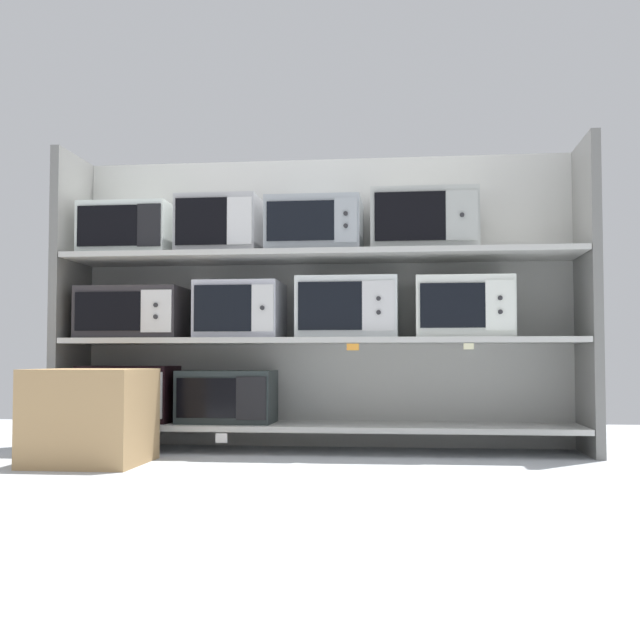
{
  "coord_description": "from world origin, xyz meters",
  "views": [
    {
      "loc": [
        0.48,
        -4.33,
        0.5
      ],
      "look_at": [
        0.0,
        0.0,
        0.72
      ],
      "focal_mm": 44.48,
      "sensor_mm": 36.0,
      "label": 1
    }
  ],
  "objects_px": {
    "microwave_0": "(128,394)",
    "microwave_6": "(129,231)",
    "microwave_1": "(227,397)",
    "shipping_carton": "(91,416)",
    "microwave_5": "(463,308)",
    "microwave_7": "(220,227)",
    "microwave_9": "(424,222)",
    "microwave_3": "(241,310)",
    "microwave_8": "(315,227)",
    "microwave_4": "(348,308)",
    "microwave_2": "(134,313)"
  },
  "relations": [
    {
      "from": "microwave_4",
      "to": "microwave_9",
      "type": "relative_size",
      "value": 0.95
    },
    {
      "from": "microwave_0",
      "to": "shipping_carton",
      "type": "height_order",
      "value": "microwave_0"
    },
    {
      "from": "microwave_2",
      "to": "microwave_5",
      "type": "xyz_separation_m",
      "value": [
        1.84,
        0.0,
        0.02
      ]
    },
    {
      "from": "microwave_3",
      "to": "microwave_6",
      "type": "distance_m",
      "value": 0.8
    },
    {
      "from": "microwave_3",
      "to": "shipping_carton",
      "type": "height_order",
      "value": "microwave_3"
    },
    {
      "from": "microwave_0",
      "to": "microwave_7",
      "type": "distance_m",
      "value": 1.08
    },
    {
      "from": "microwave_1",
      "to": "microwave_9",
      "type": "bearing_deg",
      "value": -0.01
    },
    {
      "from": "microwave_5",
      "to": "microwave_6",
      "type": "relative_size",
      "value": 1.02
    },
    {
      "from": "microwave_0",
      "to": "microwave_1",
      "type": "relative_size",
      "value": 0.99
    },
    {
      "from": "microwave_1",
      "to": "microwave_9",
      "type": "height_order",
      "value": "microwave_9"
    },
    {
      "from": "microwave_8",
      "to": "shipping_carton",
      "type": "distance_m",
      "value": 1.57
    },
    {
      "from": "microwave_3",
      "to": "microwave_7",
      "type": "relative_size",
      "value": 1.02
    },
    {
      "from": "microwave_4",
      "to": "microwave_6",
      "type": "bearing_deg",
      "value": 180.0
    },
    {
      "from": "microwave_1",
      "to": "shipping_carton",
      "type": "relative_size",
      "value": 1.0
    },
    {
      "from": "microwave_0",
      "to": "microwave_6",
      "type": "relative_size",
      "value": 1.03
    },
    {
      "from": "microwave_0",
      "to": "microwave_8",
      "type": "xyz_separation_m",
      "value": [
        1.06,
        0.0,
        0.93
      ]
    },
    {
      "from": "microwave_0",
      "to": "microwave_2",
      "type": "bearing_deg",
      "value": 0.24
    },
    {
      "from": "shipping_carton",
      "to": "microwave_1",
      "type": "bearing_deg",
      "value": 50.38
    },
    {
      "from": "microwave_7",
      "to": "shipping_carton",
      "type": "height_order",
      "value": "microwave_7"
    },
    {
      "from": "microwave_0",
      "to": "microwave_3",
      "type": "xyz_separation_m",
      "value": [
        0.64,
        -0.0,
        0.47
      ]
    },
    {
      "from": "microwave_5",
      "to": "microwave_9",
      "type": "height_order",
      "value": "microwave_9"
    },
    {
      "from": "microwave_6",
      "to": "microwave_8",
      "type": "bearing_deg",
      "value": 0.01
    },
    {
      "from": "microwave_2",
      "to": "microwave_9",
      "type": "distance_m",
      "value": 1.7
    },
    {
      "from": "microwave_4",
      "to": "microwave_8",
      "type": "height_order",
      "value": "microwave_8"
    },
    {
      "from": "microwave_0",
      "to": "microwave_1",
      "type": "height_order",
      "value": "microwave_0"
    },
    {
      "from": "microwave_2",
      "to": "microwave_9",
      "type": "xyz_separation_m",
      "value": [
        1.63,
        -0.0,
        0.49
      ]
    },
    {
      "from": "shipping_carton",
      "to": "microwave_2",
      "type": "bearing_deg",
      "value": 91.28
    },
    {
      "from": "microwave_2",
      "to": "shipping_carton",
      "type": "relative_size",
      "value": 1.1
    },
    {
      "from": "microwave_1",
      "to": "microwave_2",
      "type": "distance_m",
      "value": 0.71
    },
    {
      "from": "microwave_5",
      "to": "microwave_7",
      "type": "distance_m",
      "value": 1.42
    },
    {
      "from": "microwave_0",
      "to": "microwave_9",
      "type": "xyz_separation_m",
      "value": [
        1.66,
        -0.0,
        0.94
      ]
    },
    {
      "from": "microwave_7",
      "to": "microwave_8",
      "type": "xyz_separation_m",
      "value": [
        0.54,
        0.0,
        -0.01
      ]
    },
    {
      "from": "microwave_4",
      "to": "microwave_3",
      "type": "bearing_deg",
      "value": -179.99
    },
    {
      "from": "microwave_2",
      "to": "microwave_3",
      "type": "distance_m",
      "value": 0.61
    },
    {
      "from": "microwave_1",
      "to": "shipping_carton",
      "type": "bearing_deg",
      "value": -129.62
    },
    {
      "from": "microwave_2",
      "to": "microwave_5",
      "type": "distance_m",
      "value": 1.84
    },
    {
      "from": "microwave_1",
      "to": "microwave_5",
      "type": "xyz_separation_m",
      "value": [
        1.3,
        0.0,
        0.49
      ]
    },
    {
      "from": "microwave_3",
      "to": "microwave_7",
      "type": "distance_m",
      "value": 0.49
    },
    {
      "from": "microwave_1",
      "to": "microwave_9",
      "type": "distance_m",
      "value": 1.45
    },
    {
      "from": "microwave_8",
      "to": "shipping_carton",
      "type": "height_order",
      "value": "microwave_8"
    },
    {
      "from": "microwave_2",
      "to": "microwave_0",
      "type": "bearing_deg",
      "value": -179.76
    },
    {
      "from": "microwave_6",
      "to": "microwave_5",
      "type": "bearing_deg",
      "value": 0.01
    },
    {
      "from": "microwave_1",
      "to": "shipping_carton",
      "type": "xyz_separation_m",
      "value": [
        -0.52,
        -0.63,
        -0.07
      ]
    },
    {
      "from": "microwave_5",
      "to": "microwave_3",
      "type": "bearing_deg",
      "value": -179.98
    },
    {
      "from": "microwave_1",
      "to": "microwave_5",
      "type": "relative_size",
      "value": 1.01
    },
    {
      "from": "microwave_0",
      "to": "microwave_6",
      "type": "bearing_deg",
      "value": -179.99
    },
    {
      "from": "microwave_0",
      "to": "microwave_2",
      "type": "distance_m",
      "value": 0.46
    },
    {
      "from": "microwave_0",
      "to": "microwave_8",
      "type": "distance_m",
      "value": 1.41
    },
    {
      "from": "microwave_9",
      "to": "microwave_2",
      "type": "bearing_deg",
      "value": 179.99
    },
    {
      "from": "microwave_1",
      "to": "microwave_3",
      "type": "distance_m",
      "value": 0.49
    }
  ]
}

